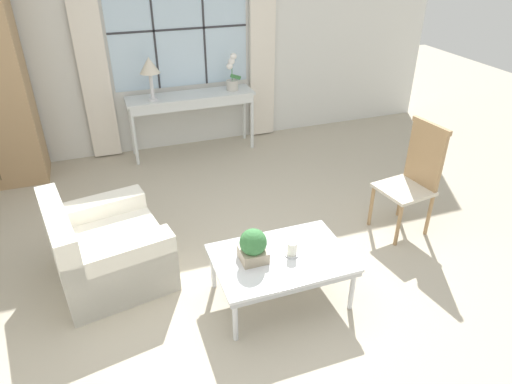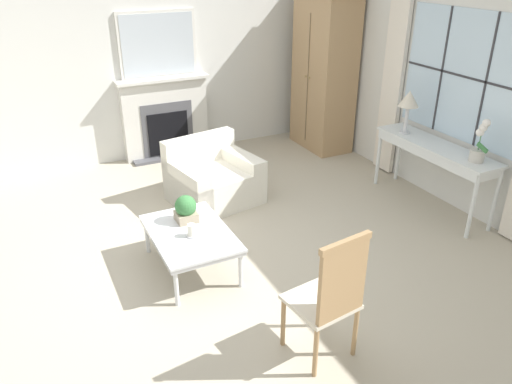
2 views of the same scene
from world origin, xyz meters
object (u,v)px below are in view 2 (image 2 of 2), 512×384
(potted_orchid, at_px, (479,145))
(armoire, at_px, (324,73))
(potted_plant_small, at_px, (186,209))
(console_table, at_px, (435,152))
(armchair_upholstered, at_px, (213,181))
(side_chair_wooden, at_px, (332,293))
(pillar_candle, at_px, (192,231))
(fireplace, at_px, (165,111))
(coffee_table, at_px, (190,235))
(table_lamp, at_px, (409,101))

(potted_orchid, bearing_deg, armoire, -178.74)
(potted_plant_small, bearing_deg, console_table, 86.17)
(armoire, height_order, armchair_upholstered, armoire)
(armchair_upholstered, height_order, side_chair_wooden, side_chair_wooden)
(potted_plant_small, relative_size, pillar_candle, 2.00)
(fireplace, bearing_deg, potted_plant_small, -12.96)
(coffee_table, bearing_deg, pillar_candle, -6.55)
(potted_orchid, xyz_separation_m, pillar_candle, (-0.46, -2.99, -0.48))
(armchair_upholstered, bearing_deg, pillar_candle, -28.75)
(armchair_upholstered, bearing_deg, coffee_table, -29.99)
(fireplace, bearing_deg, armoire, 73.59)
(table_lamp, distance_m, coffee_table, 3.06)
(table_lamp, height_order, coffee_table, table_lamp)
(fireplace, height_order, potted_plant_small, fireplace)
(armchair_upholstered, xyz_separation_m, coffee_table, (1.26, -0.73, 0.11))
(armchair_upholstered, bearing_deg, fireplace, -178.04)
(armoire, bearing_deg, fireplace, -106.41)
(side_chair_wooden, height_order, pillar_candle, side_chair_wooden)
(table_lamp, distance_m, potted_orchid, 1.05)
(armchair_upholstered, distance_m, potted_plant_small, 1.29)
(table_lamp, relative_size, side_chair_wooden, 0.48)
(armoire, bearing_deg, pillar_candle, -50.97)
(armoire, bearing_deg, potted_plant_small, -54.16)
(table_lamp, height_order, side_chair_wooden, table_lamp)
(console_table, distance_m, coffee_table, 2.99)
(side_chair_wooden, bearing_deg, potted_orchid, 112.29)
(armoire, distance_m, armchair_upholstered, 2.57)
(coffee_table, distance_m, potted_plant_small, 0.27)
(fireplace, relative_size, side_chair_wooden, 1.89)
(armoire, distance_m, coffee_table, 3.79)
(table_lamp, distance_m, potted_plant_small, 2.96)
(console_table, height_order, table_lamp, table_lamp)
(armoire, xyz_separation_m, table_lamp, (1.80, -0.00, 0.03))
(console_table, relative_size, side_chair_wooden, 1.48)
(armoire, distance_m, pillar_candle, 3.83)
(coffee_table, bearing_deg, potted_orchid, 79.77)
(fireplace, height_order, coffee_table, fireplace)
(potted_orchid, bearing_deg, table_lamp, -176.45)
(table_lamp, xyz_separation_m, armchair_upholstered, (-0.78, -2.19, -0.91))
(armoire, distance_m, potted_plant_small, 3.60)
(armoire, relative_size, potted_orchid, 4.85)
(table_lamp, bearing_deg, potted_orchid, 3.55)
(potted_orchid, bearing_deg, coffee_table, -100.23)
(pillar_candle, bearing_deg, side_chair_wooden, 19.47)
(potted_orchid, xyz_separation_m, side_chair_wooden, (1.01, -2.47, -0.35))
(pillar_candle, bearing_deg, fireplace, 167.35)
(console_table, height_order, potted_orchid, potted_orchid)
(table_lamp, height_order, potted_orchid, table_lamp)
(armoire, bearing_deg, console_table, 1.39)
(fireplace, height_order, potted_orchid, fireplace)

